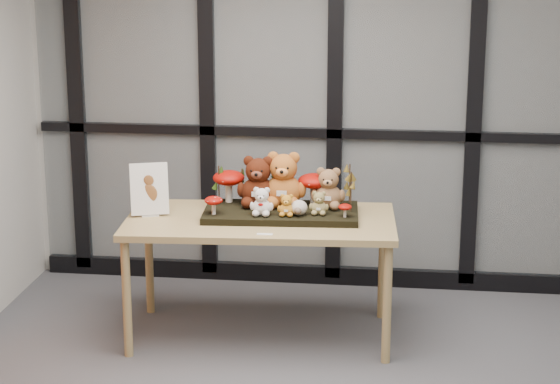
# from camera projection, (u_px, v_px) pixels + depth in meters

# --- Properties ---
(room_shell) EXTENTS (5.00, 5.00, 5.00)m
(room_shell) POSITION_uv_depth(u_px,v_px,m) (403.00, 104.00, 4.09)
(room_shell) COLOR #B9B6AF
(room_shell) RESTS_ON floor
(glass_partition) EXTENTS (4.90, 0.06, 2.78)m
(glass_partition) POSITION_uv_depth(u_px,v_px,m) (405.00, 79.00, 6.53)
(glass_partition) COLOR #2D383F
(glass_partition) RESTS_ON floor
(display_table) EXTENTS (1.61, 0.88, 0.73)m
(display_table) POSITION_uv_depth(u_px,v_px,m) (260.00, 229.00, 5.89)
(display_table) COLOR tan
(display_table) RESTS_ON floor
(diorama_tray) EXTENTS (0.92, 0.51, 0.04)m
(diorama_tray) POSITION_uv_depth(u_px,v_px,m) (281.00, 213.00, 5.92)
(diorama_tray) COLOR black
(diorama_tray) RESTS_ON display_table
(bear_pooh_yellow) EXTENTS (0.29, 0.27, 0.36)m
(bear_pooh_yellow) POSITION_uv_depth(u_px,v_px,m) (284.00, 176.00, 5.96)
(bear_pooh_yellow) COLOR #B25F22
(bear_pooh_yellow) RESTS_ON diorama_tray
(bear_brown_medium) EXTENTS (0.27, 0.24, 0.33)m
(bear_brown_medium) POSITION_uv_depth(u_px,v_px,m) (258.00, 178.00, 5.96)
(bear_brown_medium) COLOR #401609
(bear_brown_medium) RESTS_ON diorama_tray
(bear_tan_back) EXTENTS (0.21, 0.20, 0.27)m
(bear_tan_back) POSITION_uv_depth(u_px,v_px,m) (328.00, 186.00, 5.93)
(bear_tan_back) COLOR olive
(bear_tan_back) RESTS_ON diorama_tray
(bear_small_yellow) EXTENTS (0.11, 0.10, 0.14)m
(bear_small_yellow) POSITION_uv_depth(u_px,v_px,m) (287.00, 204.00, 5.77)
(bear_small_yellow) COLOR orange
(bear_small_yellow) RESTS_ON diorama_tray
(bear_white_bow) EXTENTS (0.15, 0.13, 0.18)m
(bear_white_bow) POSITION_uv_depth(u_px,v_px,m) (262.00, 200.00, 5.78)
(bear_white_bow) COLOR white
(bear_white_bow) RESTS_ON diorama_tray
(bear_beige_small) EXTENTS (0.12, 0.11, 0.15)m
(bear_beige_small) POSITION_uv_depth(u_px,v_px,m) (319.00, 202.00, 5.80)
(bear_beige_small) COLOR olive
(bear_beige_small) RESTS_ON diorama_tray
(plush_cream_hedgehog) EXTENTS (0.08, 0.07, 0.10)m
(plush_cream_hedgehog) POSITION_uv_depth(u_px,v_px,m) (299.00, 207.00, 5.79)
(plush_cream_hedgehog) COLOR beige
(plush_cream_hedgehog) RESTS_ON diorama_tray
(mushroom_back_left) EXTENTS (0.19, 0.19, 0.21)m
(mushroom_back_left) POSITION_uv_depth(u_px,v_px,m) (229.00, 185.00, 6.05)
(mushroom_back_left) COLOR #8F0A04
(mushroom_back_left) RESTS_ON diorama_tray
(mushroom_back_right) EXTENTS (0.19, 0.19, 0.21)m
(mushroom_back_right) POSITION_uv_depth(u_px,v_px,m) (314.00, 188.00, 5.99)
(mushroom_back_right) COLOR #8F0A04
(mushroom_back_right) RESTS_ON diorama_tray
(mushroom_front_left) EXTENTS (0.11, 0.11, 0.12)m
(mushroom_front_left) POSITION_uv_depth(u_px,v_px,m) (214.00, 204.00, 5.81)
(mushroom_front_left) COLOR #8F0A04
(mushroom_front_left) RESTS_ON diorama_tray
(mushroom_front_right) EXTENTS (0.08, 0.08, 0.09)m
(mushroom_front_right) POSITION_uv_depth(u_px,v_px,m) (345.00, 210.00, 5.75)
(mushroom_front_right) COLOR #8F0A04
(mushroom_front_right) RESTS_ON diorama_tray
(sprig_green_far_left) EXTENTS (0.05, 0.05, 0.23)m
(sprig_green_far_left) POSITION_uv_depth(u_px,v_px,m) (219.00, 185.00, 6.02)
(sprig_green_far_left) COLOR #1C390D
(sprig_green_far_left) RESTS_ON diorama_tray
(sprig_green_mid_left) EXTENTS (0.05, 0.05, 0.20)m
(sprig_green_mid_left) POSITION_uv_depth(u_px,v_px,m) (242.00, 185.00, 6.06)
(sprig_green_mid_left) COLOR #1C390D
(sprig_green_mid_left) RESTS_ON diorama_tray
(sprig_dry_far_right) EXTENTS (0.05, 0.05, 0.26)m
(sprig_dry_far_right) POSITION_uv_depth(u_px,v_px,m) (350.00, 185.00, 5.95)
(sprig_dry_far_right) COLOR brown
(sprig_dry_far_right) RESTS_ON diorama_tray
(sprig_dry_mid_right) EXTENTS (0.05, 0.05, 0.24)m
(sprig_dry_mid_right) POSITION_uv_depth(u_px,v_px,m) (351.00, 192.00, 5.84)
(sprig_dry_mid_right) COLOR brown
(sprig_dry_mid_right) RESTS_ON diorama_tray
(sprig_green_centre) EXTENTS (0.05, 0.05, 0.20)m
(sprig_green_centre) POSITION_uv_depth(u_px,v_px,m) (274.00, 186.00, 6.06)
(sprig_green_centre) COLOR #1C390D
(sprig_green_centre) RESTS_ON diorama_tray
(sign_holder) EXTENTS (0.23, 0.13, 0.31)m
(sign_holder) POSITION_uv_depth(u_px,v_px,m) (149.00, 191.00, 5.89)
(sign_holder) COLOR silver
(sign_holder) RESTS_ON display_table
(label_card) EXTENTS (0.09, 0.03, 0.00)m
(label_card) POSITION_uv_depth(u_px,v_px,m) (265.00, 234.00, 5.57)
(label_card) COLOR white
(label_card) RESTS_ON display_table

